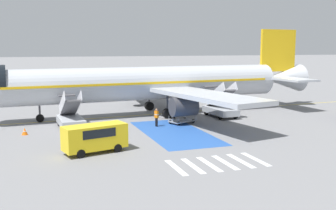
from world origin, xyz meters
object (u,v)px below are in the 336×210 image
(airliner, at_px, (149,83))
(baggage_cart, at_px, (182,121))
(fuel_tanker, at_px, (157,82))
(boarding_stairs_forward, at_px, (71,118))
(traffic_cone_0, at_px, (25,131))
(ground_crew_1, at_px, (156,116))
(ground_crew_0, at_px, (174,110))
(boarding_stairs_aft, at_px, (220,108))
(service_van_2, at_px, (95,136))

(airliner, xyz_separation_m, baggage_cart, (1.65, -6.28, -3.42))
(fuel_tanker, bearing_deg, boarding_stairs_forward, -124.75)
(traffic_cone_0, bearing_deg, ground_crew_1, -1.41)
(ground_crew_1, bearing_deg, ground_crew_0, 111.11)
(airliner, height_order, boarding_stairs_aft, airliner)
(baggage_cart, relative_size, traffic_cone_0, 4.81)
(fuel_tanker, height_order, service_van_2, fuel_tanker)
(baggage_cart, xyz_separation_m, ground_crew_0, (0.25, 3.01, 0.73))
(boarding_stairs_aft, relative_size, traffic_cone_0, 8.62)
(service_van_2, xyz_separation_m, traffic_cone_0, (-5.10, 8.19, -0.96))
(airliner, relative_size, fuel_tanker, 4.70)
(service_van_2, relative_size, baggage_cart, 1.68)
(service_van_2, bearing_deg, baggage_cart, 115.53)
(airliner, distance_m, service_van_2, 17.37)
(boarding_stairs_aft, height_order, ground_crew_0, boarding_stairs_aft)
(traffic_cone_0, bearing_deg, fuel_tanker, 52.41)
(service_van_2, height_order, traffic_cone_0, service_van_2)
(boarding_stairs_aft, height_order, service_van_2, boarding_stairs_aft)
(ground_crew_0, bearing_deg, airliner, 56.29)
(airliner, distance_m, baggage_cart, 7.34)
(ground_crew_0, bearing_deg, ground_crew_1, 164.99)
(boarding_stairs_aft, bearing_deg, baggage_cart, -161.44)
(baggage_cart, bearing_deg, boarding_stairs_aft, 89.87)
(fuel_tanker, distance_m, service_van_2, 39.52)
(boarding_stairs_forward, height_order, ground_crew_1, boarding_stairs_forward)
(airliner, xyz_separation_m, traffic_cone_0, (-13.76, -6.67, -3.37))
(baggage_cart, distance_m, ground_crew_1, 3.18)
(fuel_tanker, height_order, baggage_cart, fuel_tanker)
(ground_crew_0, distance_m, ground_crew_1, 4.93)
(ground_crew_1, relative_size, traffic_cone_0, 2.94)
(fuel_tanker, bearing_deg, traffic_cone_0, -129.05)
(boarding_stairs_forward, xyz_separation_m, ground_crew_1, (8.18, -1.94, 0.08))
(service_van_2, distance_m, traffic_cone_0, 9.69)
(traffic_cone_0, bearing_deg, boarding_stairs_forward, 21.16)
(airliner, distance_m, fuel_tanker, 22.56)
(baggage_cart, bearing_deg, boarding_stairs_forward, -118.43)
(baggage_cart, bearing_deg, ground_crew_0, 153.14)
(service_van_2, bearing_deg, airliner, 135.52)
(boarding_stairs_forward, height_order, boarding_stairs_aft, boarding_stairs_aft)
(boarding_stairs_aft, xyz_separation_m, ground_crew_1, (-8.53, -2.94, 0.05))
(fuel_tanker, relative_size, baggage_cart, 3.12)
(fuel_tanker, xyz_separation_m, traffic_cone_0, (-21.41, -27.81, -1.48))
(ground_crew_1, bearing_deg, fuel_tanker, 134.56)
(boarding_stairs_aft, bearing_deg, boarding_stairs_forward, 180.00)
(airliner, relative_size, traffic_cone_0, 70.45)
(fuel_tanker, xyz_separation_m, baggage_cart, (-6.00, -27.41, -1.54))
(service_van_2, bearing_deg, ground_crew_1, 122.89)
(airliner, bearing_deg, service_van_2, 146.37)
(boarding_stairs_forward, relative_size, traffic_cone_0, 8.62)
(boarding_stairs_forward, xyz_separation_m, boarding_stairs_aft, (16.71, 0.99, 0.03))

